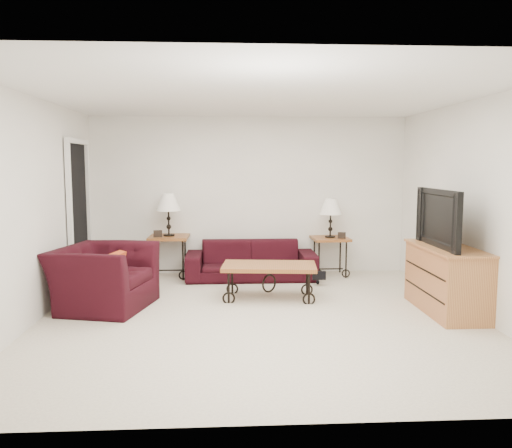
{
  "coord_description": "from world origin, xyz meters",
  "views": [
    {
      "loc": [
        -0.37,
        -5.83,
        1.76
      ],
      "look_at": [
        0.0,
        0.7,
        1.0
      ],
      "focal_mm": 36.57,
      "sensor_mm": 36.0,
      "label": 1
    }
  ],
  "objects": [
    {
      "name": "backpack",
      "position": [
        0.96,
        1.57,
        0.19
      ],
      "size": [
        0.34,
        0.29,
        0.38
      ],
      "primitive_type": "ellipsoid",
      "rotation": [
        0.0,
        0.0,
        -0.23
      ],
      "color": "black",
      "rests_on": "ground"
    },
    {
      "name": "lamp_right",
      "position": [
        1.26,
        2.2,
        0.91
      ],
      "size": [
        0.36,
        0.36,
        0.61
      ],
      "primitive_type": null,
      "rotation": [
        0.0,
        0.0,
        0.05
      ],
      "color": "black",
      "rests_on": "side_table_right"
    },
    {
      "name": "side_table_right",
      "position": [
        1.26,
        2.2,
        0.3
      ],
      "size": [
        0.58,
        0.58,
        0.61
      ],
      "primitive_type": "cube",
      "rotation": [
        0.0,
        0.0,
        0.05
      ],
      "color": "brown",
      "rests_on": "ground"
    },
    {
      "name": "television",
      "position": [
        2.21,
        0.09,
        1.13
      ],
      "size": [
        0.15,
        1.18,
        0.68
      ],
      "primitive_type": "imported",
      "rotation": [
        0.0,
        0.0,
        -1.57
      ],
      "color": "black",
      "rests_on": "tv_stand"
    },
    {
      "name": "armchair",
      "position": [
        -1.88,
        0.5,
        0.38
      ],
      "size": [
        1.27,
        1.38,
        0.76
      ],
      "primitive_type": "imported",
      "rotation": [
        0.0,
        0.0,
        1.33
      ],
      "color": "black",
      "rests_on": "ground"
    },
    {
      "name": "sofa",
      "position": [
        -0.0,
        2.02,
        0.29
      ],
      "size": [
        1.97,
        0.77,
        0.58
      ],
      "primitive_type": "imported",
      "color": "black",
      "rests_on": "ground"
    },
    {
      "name": "tv_stand",
      "position": [
        2.23,
        0.09,
        0.39
      ],
      "size": [
        0.55,
        1.31,
        0.79
      ],
      "primitive_type": "cube",
      "color": "#BE8646",
      "rests_on": "ground"
    },
    {
      "name": "wall_front",
      "position": [
        0.0,
        -2.5,
        1.25
      ],
      "size": [
        5.0,
        0.02,
        2.5
      ],
      "primitive_type": "cube",
      "color": "silver",
      "rests_on": "ground"
    },
    {
      "name": "side_table_left",
      "position": [
        -1.26,
        2.2,
        0.33
      ],
      "size": [
        0.61,
        0.61,
        0.65
      ],
      "primitive_type": "cube",
      "rotation": [
        0.0,
        0.0,
        -0.02
      ],
      "color": "brown",
      "rests_on": "ground"
    },
    {
      "name": "throw_pillow",
      "position": [
        -1.72,
        0.45,
        0.52
      ],
      "size": [
        0.17,
        0.36,
        0.34
      ],
      "primitive_type": "cube",
      "rotation": [
        0.0,
        0.0,
        1.33
      ],
      "color": "#B53517",
      "rests_on": "armchair"
    },
    {
      "name": "photo_frame_left",
      "position": [
        -1.41,
        2.05,
        0.71
      ],
      "size": [
        0.13,
        0.04,
        0.11
      ],
      "primitive_type": "cube",
      "rotation": [
        0.0,
        0.0,
        0.15
      ],
      "color": "black",
      "rests_on": "side_table_left"
    },
    {
      "name": "ground",
      "position": [
        0.0,
        0.0,
        0.0
      ],
      "size": [
        5.0,
        5.0,
        0.0
      ],
      "primitive_type": "plane",
      "color": "beige",
      "rests_on": "ground"
    },
    {
      "name": "doorway",
      "position": [
        -2.47,
        1.65,
        1.02
      ],
      "size": [
        0.08,
        0.94,
        2.04
      ],
      "primitive_type": "cube",
      "color": "black",
      "rests_on": "ground"
    },
    {
      "name": "lamp_left",
      "position": [
        -1.26,
        2.2,
        0.98
      ],
      "size": [
        0.38,
        0.38,
        0.65
      ],
      "primitive_type": null,
      "rotation": [
        0.0,
        0.0,
        -0.02
      ],
      "color": "black",
      "rests_on": "side_table_left"
    },
    {
      "name": "wall_left",
      "position": [
        -2.5,
        0.0,
        1.25
      ],
      "size": [
        0.02,
        5.0,
        2.5
      ],
      "primitive_type": "cube",
      "color": "silver",
      "rests_on": "ground"
    },
    {
      "name": "coffee_table",
      "position": [
        0.18,
        0.83,
        0.23
      ],
      "size": [
        1.27,
        0.78,
        0.45
      ],
      "primitive_type": "cube",
      "rotation": [
        0.0,
        0.0,
        -0.1
      ],
      "color": "brown",
      "rests_on": "ground"
    },
    {
      "name": "photo_frame_right",
      "position": [
        1.41,
        2.05,
        0.66
      ],
      "size": [
        0.12,
        0.04,
        0.1
      ],
      "primitive_type": "cube",
      "rotation": [
        0.0,
        0.0,
        -0.16
      ],
      "color": "black",
      "rests_on": "side_table_right"
    },
    {
      "name": "wall_right",
      "position": [
        2.5,
        0.0,
        1.25
      ],
      "size": [
        0.02,
        5.0,
        2.5
      ],
      "primitive_type": "cube",
      "color": "silver",
      "rests_on": "ground"
    },
    {
      "name": "ceiling",
      "position": [
        0.0,
        0.0,
        2.5
      ],
      "size": [
        5.0,
        5.0,
        0.0
      ],
      "primitive_type": "plane",
      "color": "white",
      "rests_on": "wall_back"
    },
    {
      "name": "wall_back",
      "position": [
        0.0,
        2.5,
        1.25
      ],
      "size": [
        5.0,
        0.02,
        2.5
      ],
      "primitive_type": "cube",
      "color": "silver",
      "rests_on": "ground"
    }
  ]
}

